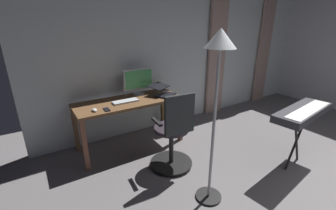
% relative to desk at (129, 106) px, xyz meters
% --- Properties ---
extents(back_room_partition, '(5.89, 0.10, 2.71)m').
position_rel_desk_xyz_m(back_room_partition, '(-1.56, -0.46, 0.71)').
color(back_room_partition, silver).
rests_on(back_room_partition, ground).
extents(curtain_left_panel, '(0.36, 0.06, 2.46)m').
position_rel_desk_xyz_m(curtain_left_panel, '(-3.52, -0.35, 0.59)').
color(curtain_left_panel, tan).
rests_on(curtain_left_panel, ground).
extents(curtain_right_panel, '(0.41, 0.06, 2.46)m').
position_rel_desk_xyz_m(curtain_right_panel, '(-2.04, -0.35, 0.59)').
color(curtain_right_panel, tan).
rests_on(curtain_right_panel, ground).
extents(desk, '(1.56, 0.63, 0.74)m').
position_rel_desk_xyz_m(desk, '(0.00, 0.00, 0.00)').
color(desk, brown).
rests_on(desk, ground).
extents(office_chair, '(0.56, 0.56, 1.05)m').
position_rel_desk_xyz_m(office_chair, '(-0.22, 0.85, -0.15)').
color(office_chair, black).
rests_on(office_chair, ground).
extents(computer_monitor, '(0.48, 0.18, 0.40)m').
position_rel_desk_xyz_m(computer_monitor, '(-0.26, -0.20, 0.32)').
color(computer_monitor, '#B7BCC1').
rests_on(computer_monitor, desk).
extents(computer_keyboard, '(0.37, 0.13, 0.02)m').
position_rel_desk_xyz_m(computer_keyboard, '(0.07, 0.05, 0.11)').
color(computer_keyboard, '#B7BCC1').
rests_on(computer_keyboard, desk).
extents(laptop, '(0.44, 0.46, 0.16)m').
position_rel_desk_xyz_m(laptop, '(-0.55, 0.05, 0.15)').
color(laptop, black).
rests_on(laptop, desk).
extents(computer_mouse, '(0.06, 0.10, 0.04)m').
position_rel_desk_xyz_m(computer_mouse, '(0.54, 0.17, 0.11)').
color(computer_mouse, silver).
rests_on(computer_mouse, desk).
extents(cell_phone_by_monitor, '(0.07, 0.15, 0.01)m').
position_rel_desk_xyz_m(cell_phone_by_monitor, '(0.40, 0.20, 0.10)').
color(cell_phone_by_monitor, black).
rests_on(cell_phone_by_monitor, desk).
extents(piano_keyboard, '(1.05, 0.45, 0.82)m').
position_rel_desk_xyz_m(piano_keyboard, '(-1.61, 1.65, 0.10)').
color(piano_keyboard, black).
rests_on(piano_keyboard, ground).
extents(floor_lamp, '(0.28, 0.28, 1.76)m').
position_rel_desk_xyz_m(floor_lamp, '(-0.25, 1.50, 0.77)').
color(floor_lamp, black).
rests_on(floor_lamp, ground).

